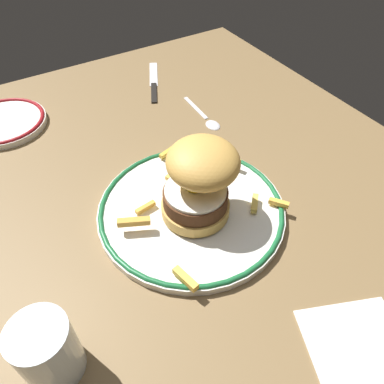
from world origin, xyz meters
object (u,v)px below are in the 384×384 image
water_glass (49,353)px  side_plate (4,122)px  knife (154,84)px  burger (200,180)px  spoon (209,120)px  dinner_plate (192,209)px  napkin (359,347)px

water_glass → side_plate: size_ratio=0.54×
side_plate → knife: (1.56, 32.14, -0.57)cm
burger → side_plate: size_ratio=0.82×
knife → spoon: spoon is taller
spoon → water_glass: bearing=-52.8°
dinner_plate → burger: 6.58cm
water_glass → side_plate: bearing=174.0°
dinner_plate → knife: 39.25cm
side_plate → water_glass: bearing=-6.0°
burger → water_glass: 28.23cm
knife → side_plate: bearing=-92.8°
burger → spoon: 25.58cm
dinner_plate → spoon: dinner_plate is taller
knife → spoon: bearing=9.3°
burger → napkin: (27.15, 4.79, -7.11)cm
dinner_plate → side_plate: bearing=-153.2°
burger → napkin: 28.47cm
dinner_plate → knife: dinner_plate is taller
burger → water_glass: (10.92, -25.78, -3.59)cm
burger → spoon: (-19.76, 14.68, -6.95)cm
side_plate → spoon: side_plate is taller
dinner_plate → side_plate: 43.42cm
dinner_plate → burger: (0.84, 0.85, 6.47)cm
water_glass → napkin: (16.23, 30.57, -3.52)cm
dinner_plate → knife: (-37.19, 12.56, -0.58)cm
knife → napkin: (65.18, -6.91, -0.06)cm
dinner_plate → napkin: 28.56cm
spoon → side_plate: bearing=-119.4°
spoon → napkin: size_ratio=1.13×
water_glass → napkin: bearing=62.0°
spoon → knife: bearing=-170.7°
knife → napkin: 65.54cm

